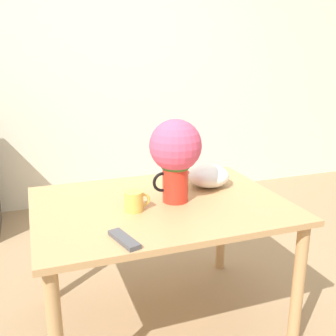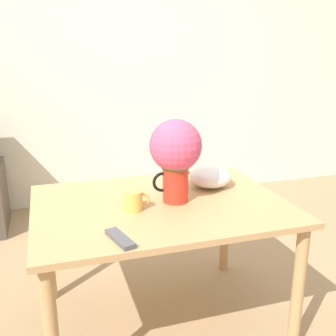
% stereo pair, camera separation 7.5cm
% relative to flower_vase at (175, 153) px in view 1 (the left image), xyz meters
% --- Properties ---
extents(ground_plane, '(12.00, 12.00, 0.00)m').
position_rel_flower_vase_xyz_m(ground_plane, '(0.05, 0.01, -0.98)').
color(ground_plane, '#9E7F5B').
extents(wall_back, '(8.00, 0.05, 2.60)m').
position_rel_flower_vase_xyz_m(wall_back, '(0.05, 2.03, 0.32)').
color(wall_back, '#EDE5CC').
rests_on(wall_back, ground_plane).
extents(table, '(1.28, 0.94, 0.72)m').
position_rel_flower_vase_xyz_m(table, '(-0.08, 0.01, -0.35)').
color(table, tan).
rests_on(table, ground_plane).
extents(flower_vase, '(0.26, 0.26, 0.43)m').
position_rel_flower_vase_xyz_m(flower_vase, '(0.00, 0.00, 0.00)').
color(flower_vase, red).
rests_on(flower_vase, table).
extents(coffee_mug, '(0.13, 0.09, 0.10)m').
position_rel_flower_vase_xyz_m(coffee_mug, '(-0.23, -0.05, -0.21)').
color(coffee_mug, gold).
rests_on(coffee_mug, table).
extents(white_bowl, '(0.24, 0.24, 0.12)m').
position_rel_flower_vase_xyz_m(white_bowl, '(0.26, 0.16, -0.20)').
color(white_bowl, white).
rests_on(white_bowl, table).
extents(remote_control, '(0.10, 0.20, 0.02)m').
position_rel_flower_vase_xyz_m(remote_control, '(-0.36, -0.36, -0.25)').
color(remote_control, '#4C4C51').
rests_on(remote_control, table).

